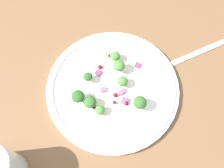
{
  "coord_description": "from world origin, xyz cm",
  "views": [
    {
      "loc": [
        18.67,
        13.63,
        51.76
      ],
      "look_at": [
        1.81,
        -0.18,
        2.7
      ],
      "focal_mm": 41.29,
      "sensor_mm": 36.0,
      "label": 1
    }
  ],
  "objects_px": {
    "broccoli_floret_0": "(90,102)",
    "broccoli_floret_1": "(100,110)",
    "fork": "(187,57)",
    "plate": "(112,87)",
    "broccoli_floret_2": "(115,56)"
  },
  "relations": [
    {
      "from": "fork",
      "to": "broccoli_floret_2",
      "type": "bearing_deg",
      "value": -46.22
    },
    {
      "from": "broccoli_floret_1",
      "to": "fork",
      "type": "height_order",
      "value": "broccoli_floret_1"
    },
    {
      "from": "plate",
      "to": "broccoli_floret_2",
      "type": "relative_size",
      "value": 12.69
    },
    {
      "from": "broccoli_floret_1",
      "to": "fork",
      "type": "distance_m",
      "value": 0.24
    },
    {
      "from": "plate",
      "to": "broccoli_floret_2",
      "type": "xyz_separation_m",
      "value": [
        -0.06,
        -0.04,
        0.02
      ]
    },
    {
      "from": "broccoli_floret_0",
      "to": "fork",
      "type": "bearing_deg",
      "value": 158.2
    },
    {
      "from": "broccoli_floret_0",
      "to": "fork",
      "type": "height_order",
      "value": "broccoli_floret_0"
    },
    {
      "from": "broccoli_floret_1",
      "to": "broccoli_floret_2",
      "type": "distance_m",
      "value": 0.13
    },
    {
      "from": "plate",
      "to": "broccoli_floret_1",
      "type": "xyz_separation_m",
      "value": [
        0.06,
        0.02,
        0.02
      ]
    },
    {
      "from": "broccoli_floret_1",
      "to": "broccoli_floret_2",
      "type": "bearing_deg",
      "value": -154.79
    },
    {
      "from": "broccoli_floret_1",
      "to": "plate",
      "type": "bearing_deg",
      "value": -163.55
    },
    {
      "from": "broccoli_floret_1",
      "to": "fork",
      "type": "relative_size",
      "value": 0.11
    },
    {
      "from": "fork",
      "to": "plate",
      "type": "bearing_deg",
      "value": -26.23
    },
    {
      "from": "broccoli_floret_0",
      "to": "broccoli_floret_1",
      "type": "distance_m",
      "value": 0.03
    },
    {
      "from": "broccoli_floret_0",
      "to": "broccoli_floret_2",
      "type": "relative_size",
      "value": 1.14
    }
  ]
}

